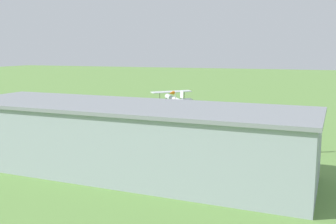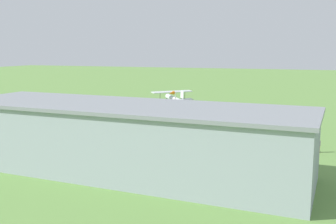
{
  "view_description": "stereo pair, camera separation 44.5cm",
  "coord_description": "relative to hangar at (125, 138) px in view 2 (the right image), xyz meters",
  "views": [
    {
      "loc": [
        -18.31,
        66.19,
        12.39
      ],
      "look_at": [
        3.52,
        7.31,
        2.66
      ],
      "focal_mm": 43.19,
      "sensor_mm": 36.0,
      "label": 1
    },
    {
      "loc": [
        -18.73,
        66.03,
        12.39
      ],
      "look_at": [
        3.52,
        7.31,
        2.66
      ],
      "focal_mm": 43.19,
      "sensor_mm": 36.0,
      "label": 2
    }
  ],
  "objects": [
    {
      "name": "person_crossing_taxiway",
      "position": [
        -11.22,
        -17.28,
        -2.68
      ],
      "size": [
        0.53,
        0.53,
        1.62
      ],
      "color": "orange",
      "rests_on": "ground_plane"
    },
    {
      "name": "windsock",
      "position": [
        4.34,
        -25.55,
        1.48
      ],
      "size": [
        1.22,
        1.41,
        5.65
      ],
      "color": "silver",
      "rests_on": "ground_plane"
    },
    {
      "name": "ground_plane",
      "position": [
        0.42,
        -29.98,
        -3.49
      ],
      "size": [
        400.0,
        400.0,
        0.0
      ],
      "primitive_type": "plane",
      "color": "#608C42"
    },
    {
      "name": "car_grey",
      "position": [
        26.76,
        -12.24,
        -2.6
      ],
      "size": [
        2.11,
        4.0,
        1.73
      ],
      "color": "slate",
      "rests_on": "ground_plane"
    },
    {
      "name": "car_red",
      "position": [
        20.65,
        -11.17,
        -2.7
      ],
      "size": [
        2.49,
        4.28,
        1.49
      ],
      "color": "red",
      "rests_on": "ground_plane"
    },
    {
      "name": "hangar",
      "position": [
        0.0,
        0.0,
        0.0
      ],
      "size": [
        37.76,
        13.06,
        6.96
      ],
      "color": "#99A3AD",
      "rests_on": "ground_plane"
    },
    {
      "name": "biplane",
      "position": [
        6.8,
        -33.47,
        -0.0
      ],
      "size": [
        7.59,
        7.59,
        3.49
      ],
      "color": "silver"
    },
    {
      "name": "person_walking_on_apron",
      "position": [
        -17.06,
        -14.77,
        -2.72
      ],
      "size": [
        0.53,
        0.53,
        1.55
      ],
      "color": "#33723F",
      "rests_on": "ground_plane"
    },
    {
      "name": "person_at_fence_line",
      "position": [
        -18.5,
        -15.1,
        -2.64
      ],
      "size": [
        0.5,
        0.5,
        1.7
      ],
      "color": "#B23333",
      "rests_on": "ground_plane"
    }
  ]
}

